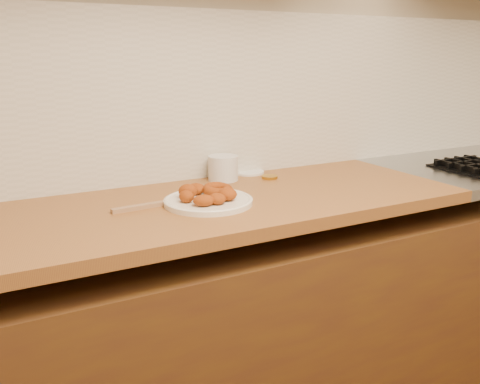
# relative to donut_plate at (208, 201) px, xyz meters

# --- Properties ---
(wall_back) EXTENTS (4.00, 0.02, 2.70)m
(wall_back) POSITION_rel_donut_plate_xyz_m (0.35, 0.34, 0.44)
(wall_back) COLOR tan
(wall_back) RESTS_ON ground
(base_cabinet) EXTENTS (3.60, 0.60, 0.77)m
(base_cabinet) POSITION_rel_donut_plate_xyz_m (0.35, 0.03, -0.52)
(base_cabinet) COLOR #533411
(base_cabinet) RESTS_ON floor
(butcher_block) EXTENTS (2.30, 0.62, 0.04)m
(butcher_block) POSITION_rel_donut_plate_xyz_m (-0.30, 0.03, -0.03)
(butcher_block) COLOR brown
(butcher_block) RESTS_ON base_cabinet
(backsplash) EXTENTS (3.60, 0.02, 0.60)m
(backsplash) POSITION_rel_donut_plate_xyz_m (0.35, 0.33, 0.29)
(backsplash) COLOR beige
(backsplash) RESTS_ON wall_back
(donut_plate) EXTENTS (0.27, 0.27, 0.02)m
(donut_plate) POSITION_rel_donut_plate_xyz_m (0.00, 0.00, 0.00)
(donut_plate) COLOR silver
(donut_plate) RESTS_ON butcher_block
(ring_donut) EXTENTS (0.14, 0.14, 0.04)m
(ring_donut) POSITION_rel_donut_plate_xyz_m (0.04, 0.02, 0.02)
(ring_donut) COLOR #8E4010
(ring_donut) RESTS_ON donut_plate
(fried_dough_chunks) EXTENTS (0.18, 0.21, 0.05)m
(fried_dough_chunks) POSITION_rel_donut_plate_xyz_m (-0.02, -0.01, 0.03)
(fried_dough_chunks) COLOR #8E4010
(fried_dough_chunks) RESTS_ON donut_plate
(plastic_tub) EXTENTS (0.14, 0.14, 0.09)m
(plastic_tub) POSITION_rel_donut_plate_xyz_m (0.18, 0.25, 0.04)
(plastic_tub) COLOR silver
(plastic_tub) RESTS_ON butcher_block
(tub_lid) EXTENTS (0.13, 0.13, 0.01)m
(tub_lid) POSITION_rel_donut_plate_xyz_m (0.31, 0.31, -0.00)
(tub_lid) COLOR silver
(tub_lid) RESTS_ON butcher_block
(brass_jar_lid) EXTENTS (0.07, 0.07, 0.01)m
(brass_jar_lid) POSITION_rel_donut_plate_xyz_m (0.34, 0.20, -0.00)
(brass_jar_lid) COLOR #B88A20
(brass_jar_lid) RESTS_ON butcher_block
(wooden_utensil) EXTENTS (0.17, 0.03, 0.01)m
(wooden_utensil) POSITION_rel_donut_plate_xyz_m (-0.20, 0.05, -0.00)
(wooden_utensil) COLOR #976F4C
(wooden_utensil) RESTS_ON butcher_block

